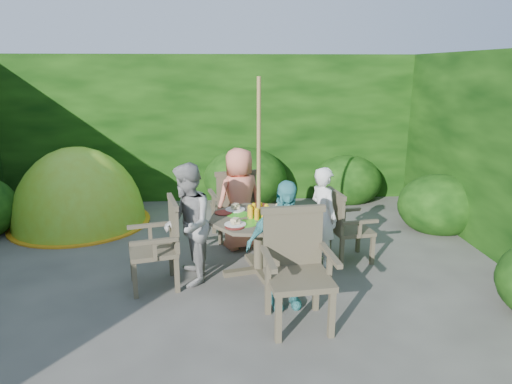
{
  "coord_description": "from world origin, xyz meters",
  "views": [
    {
      "loc": [
        0.21,
        -4.32,
        2.29
      ],
      "look_at": [
        0.6,
        0.91,
        0.85
      ],
      "focal_mm": 32.0,
      "sensor_mm": 36.0,
      "label": 1
    }
  ],
  "objects": [
    {
      "name": "child_back",
      "position": [
        0.42,
        1.29,
        0.66
      ],
      "size": [
        0.77,
        0.67,
        1.32
      ],
      "primitive_type": "imported",
      "rotation": [
        0.0,
        0.0,
        3.62
      ],
      "color": "#EC7D61",
      "rests_on": "ground"
    },
    {
      "name": "garden_chair_right",
      "position": [
        1.68,
        0.77,
        0.45
      ],
      "size": [
        0.52,
        0.57,
        0.85
      ],
      "rotation": [
        0.0,
        0.0,
        1.72
      ],
      "color": "#3F3829",
      "rests_on": "ground"
    },
    {
      "name": "parasol_pole",
      "position": [
        0.6,
        0.51,
        1.1
      ],
      "size": [
        0.05,
        0.05,
        2.2
      ],
      "primitive_type": "cylinder",
      "rotation": [
        0.0,
        0.0,
        0.23
      ],
      "color": "olive",
      "rests_on": "ground"
    },
    {
      "name": "child_right",
      "position": [
        1.38,
        0.7,
        0.59
      ],
      "size": [
        0.43,
        0.51,
        1.19
      ],
      "primitive_type": "imported",
      "rotation": [
        0.0,
        0.0,
        1.98
      ],
      "color": "white",
      "rests_on": "ground"
    },
    {
      "name": "hedge_enclosure",
      "position": [
        0.0,
        1.33,
        1.25
      ],
      "size": [
        9.0,
        9.0,
        2.5
      ],
      "color": "black",
      "rests_on": "ground"
    },
    {
      "name": "child_front",
      "position": [
        0.79,
        -0.26,
        0.64
      ],
      "size": [
        0.79,
        0.43,
        1.28
      ],
      "primitive_type": "imported",
      "rotation": [
        0.0,
        0.0,
        0.17
      ],
      "color": "#48A5A8",
      "rests_on": "ground"
    },
    {
      "name": "dome_tent",
      "position": [
        -1.95,
        2.39,
        0.0
      ],
      "size": [
        2.09,
        2.09,
        2.34
      ],
      "rotation": [
        0.0,
        0.0,
        0.1
      ],
      "color": "#93B823",
      "rests_on": "ground"
    },
    {
      "name": "garden_chair_front",
      "position": [
        0.86,
        -0.54,
        0.55
      ],
      "size": [
        0.66,
        0.6,
        1.02
      ],
      "rotation": [
        0.0,
        0.0,
        0.09
      ],
      "color": "#3F3829",
      "rests_on": "ground"
    },
    {
      "name": "garden_chair_back",
      "position": [
        0.35,
        1.58,
        0.51
      ],
      "size": [
        0.67,
        0.62,
        0.96
      ],
      "rotation": [
        0.0,
        0.0,
        3.36
      ],
      "color": "#3F3829",
      "rests_on": "ground"
    },
    {
      "name": "garden_chair_left",
      "position": [
        -0.47,
        0.26,
        0.49
      ],
      "size": [
        0.6,
        0.65,
        0.92
      ],
      "rotation": [
        0.0,
        0.0,
        -1.33
      ],
      "color": "#3F3829",
      "rests_on": "ground"
    },
    {
      "name": "ground",
      "position": [
        0.0,
        0.0,
        0.0
      ],
      "size": [
        60.0,
        60.0,
        0.0
      ],
      "primitive_type": "plane",
      "color": "#494741",
      "rests_on": "ground"
    },
    {
      "name": "patio_table",
      "position": [
        0.61,
        0.52,
        0.56
      ],
      "size": [
        1.38,
        1.38,
        0.8
      ],
      "rotation": [
        0.0,
        0.0,
        0.23
      ],
      "color": "#3F3829",
      "rests_on": "ground"
    },
    {
      "name": "child_left",
      "position": [
        -0.18,
        0.33,
        0.66
      ],
      "size": [
        0.57,
        0.69,
        1.33
      ],
      "primitive_type": "imported",
      "rotation": [
        0.0,
        0.0,
        -1.47
      ],
      "color": "#999994",
      "rests_on": "ground"
    }
  ]
}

